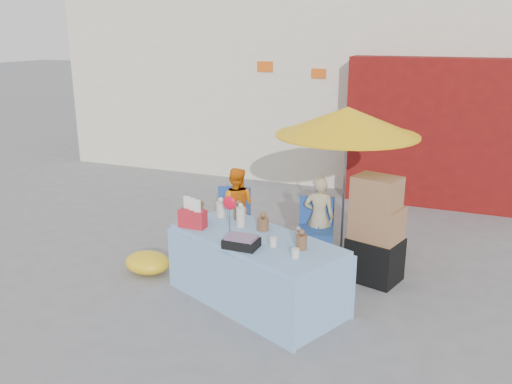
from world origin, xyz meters
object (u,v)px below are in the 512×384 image
at_px(chair_right, 315,242).
at_px(vendor_orange, 236,206).
at_px(box_stack, 376,233).
at_px(vendor_beige, 319,217).
at_px(umbrella, 347,122).
at_px(market_table, 255,268).
at_px(chair_left, 232,230).

distance_m(chair_right, vendor_orange, 1.29).
bearing_deg(box_stack, vendor_beige, 152.21).
height_order(chair_right, box_stack, box_stack).
distance_m(chair_right, umbrella, 1.69).
relative_size(market_table, box_stack, 1.70).
distance_m(chair_left, chair_right, 1.25).
distance_m(vendor_beige, box_stack, 0.97).
bearing_deg(box_stack, chair_right, 159.77).
relative_size(vendor_orange, umbrella, 0.55).
relative_size(chair_left, vendor_beige, 0.74).
bearing_deg(chair_right, umbrella, 29.73).
bearing_deg(box_stack, umbrella, 132.83).
xyz_separation_m(chair_left, chair_right, (1.25, 0.00, 0.00)).
height_order(vendor_orange, umbrella, umbrella).
height_order(vendor_orange, vendor_beige, vendor_orange).
bearing_deg(vendor_beige, chair_right, 75.02).
bearing_deg(chair_right, box_stack, -33.65).
height_order(market_table, vendor_orange, market_table).
relative_size(chair_right, box_stack, 0.63).
height_order(market_table, chair_right, market_table).
bearing_deg(vendor_beige, market_table, 65.05).
xyz_separation_m(vendor_orange, umbrella, (1.55, 0.15, 1.31)).
height_order(market_table, umbrella, umbrella).
height_order(market_table, chair_left, market_table).
relative_size(chair_left, umbrella, 0.41).
relative_size(chair_right, umbrella, 0.41).
relative_size(market_table, chair_right, 2.71).
height_order(vendor_beige, box_stack, box_stack).
bearing_deg(vendor_orange, box_stack, 154.47).
distance_m(chair_right, vendor_beige, 0.35).
bearing_deg(box_stack, chair_left, 171.45).
height_order(market_table, vendor_beige, market_table).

